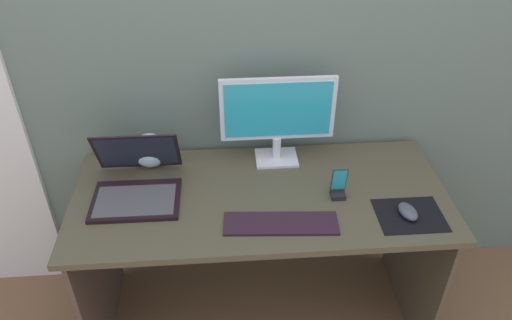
# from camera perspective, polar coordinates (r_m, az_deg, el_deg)

# --- Properties ---
(ground_plane) EXTENTS (8.00, 8.00, 0.00)m
(ground_plane) POSITION_cam_1_polar(r_m,az_deg,el_deg) (2.52, 0.41, -17.32)
(ground_plane) COLOR brown
(wall_back) EXTENTS (6.00, 0.04, 2.50)m
(wall_back) POSITION_cam_1_polar(r_m,az_deg,el_deg) (2.03, -0.30, 13.68)
(wall_back) COLOR slate
(wall_back) RESTS_ON ground_plane
(desk) EXTENTS (1.49, 0.65, 0.76)m
(desk) POSITION_cam_1_polar(r_m,az_deg,el_deg) (2.07, 0.48, -7.21)
(desk) COLOR #4B4532
(desk) RESTS_ON ground_plane
(monitor) EXTENTS (0.47, 0.14, 0.39)m
(monitor) POSITION_cam_1_polar(r_m,az_deg,el_deg) (2.03, 2.51, 5.14)
(monitor) COLOR silver
(monitor) RESTS_ON desk
(laptop) EXTENTS (0.34, 0.34, 0.23)m
(laptop) POSITION_cam_1_polar(r_m,az_deg,el_deg) (2.00, -13.63, -2.66)
(laptop) COLOR black
(laptop) RESTS_ON desk
(fishbowl) EXTENTS (0.15, 0.15, 0.15)m
(fishbowl) POSITION_cam_1_polar(r_m,az_deg,el_deg) (2.13, -12.14, 1.10)
(fishbowl) COLOR silver
(fishbowl) RESTS_ON desk
(keyboard_external) EXTENTS (0.43, 0.15, 0.01)m
(keyboard_external) POSITION_cam_1_polar(r_m,az_deg,el_deg) (1.83, 2.88, -7.33)
(keyboard_external) COLOR black
(keyboard_external) RESTS_ON desk
(mousepad) EXTENTS (0.25, 0.20, 0.00)m
(mousepad) POSITION_cam_1_polar(r_m,az_deg,el_deg) (1.95, 17.32, -6.10)
(mousepad) COLOR black
(mousepad) RESTS_ON desk
(mouse) EXTENTS (0.08, 0.11, 0.04)m
(mouse) POSITION_cam_1_polar(r_m,az_deg,el_deg) (1.94, 17.13, -5.70)
(mouse) COLOR #414853
(mouse) RESTS_ON mousepad
(phone_in_dock) EXTENTS (0.06, 0.05, 0.14)m
(phone_in_dock) POSITION_cam_1_polar(r_m,az_deg,el_deg) (1.95, 9.50, -3.01)
(phone_in_dock) COLOR black
(phone_in_dock) RESTS_ON desk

